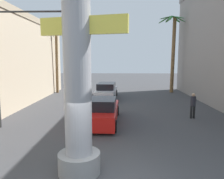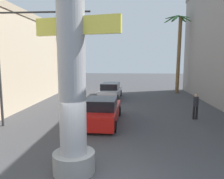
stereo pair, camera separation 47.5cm
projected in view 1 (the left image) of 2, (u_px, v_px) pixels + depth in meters
The scene contains 9 objects.
ground_plane at pixel (114, 110), 16.64m from camera, with size 92.51×92.51×0.00m, color #424244.
neon_sign_pole at pixel (77, 47), 6.90m from camera, with size 3.23×1.43×9.81m.
street_lamp at pixel (224, 48), 11.60m from camera, with size 2.83×0.28×7.33m.
traffic_light_mast at pixel (23, 47), 11.82m from camera, with size 5.31×0.32×6.46m.
car_lead at pixel (101, 112), 13.27m from camera, with size 2.16×5.09×1.56m.
car_far at pixel (106, 91), 21.68m from camera, with size 2.13×4.89×1.56m.
palm_tree_far_right at pixel (173, 46), 25.39m from camera, with size 3.15×3.13×8.91m.
palm_tree_far_left at pixel (57, 46), 24.76m from camera, with size 2.81×2.61×8.45m.
pedestrian_mid_right at pixel (193, 104), 14.26m from camera, with size 0.40×0.40×1.68m.
Camera 1 is at (0.39, -6.27, 3.83)m, focal length 35.00 mm.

